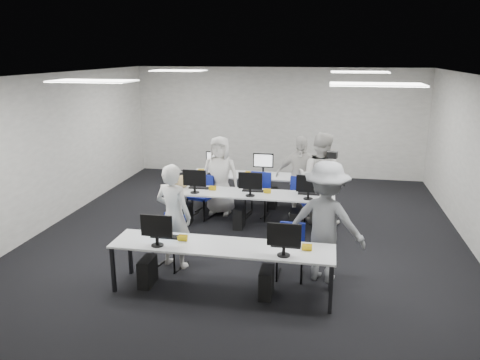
% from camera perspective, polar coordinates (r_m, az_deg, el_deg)
% --- Properties ---
extents(room, '(9.00, 9.02, 3.00)m').
position_cam_1_polar(room, '(8.75, 1.26, 2.84)').
color(room, black).
rests_on(room, ground).
extents(ceiling_panels, '(5.20, 4.60, 0.02)m').
position_cam_1_polar(ceiling_panels, '(8.55, 1.32, 12.61)').
color(ceiling_panels, white).
rests_on(ceiling_panels, room).
extents(desk_front, '(3.20, 0.70, 0.73)m').
position_cam_1_polar(desk_front, '(6.75, -2.22, -8.35)').
color(desk_front, silver).
rests_on(desk_front, ground).
extents(desk_mid, '(3.20, 0.70, 0.73)m').
position_cam_1_polar(desk_mid, '(9.15, 1.44, -1.91)').
color(desk_mid, silver).
rests_on(desk_mid, ground).
extents(desk_back, '(3.20, 0.70, 0.73)m').
position_cam_1_polar(desk_back, '(10.48, 2.69, 0.33)').
color(desk_back, silver).
rests_on(desk_back, ground).
extents(equipment_front, '(2.51, 0.41, 1.19)m').
position_cam_1_polar(equipment_front, '(6.92, -3.80, -10.72)').
color(equipment_front, '#0C5BA6').
rests_on(equipment_front, desk_front).
extents(equipment_mid, '(2.91, 0.41, 1.19)m').
position_cam_1_polar(equipment_mid, '(9.26, 0.23, -3.78)').
color(equipment_mid, white).
rests_on(equipment_mid, desk_mid).
extents(equipment_back, '(2.91, 0.41, 1.19)m').
position_cam_1_polar(equipment_back, '(10.56, 3.71, -1.39)').
color(equipment_back, white).
rests_on(equipment_back, desk_back).
extents(chair_0, '(0.50, 0.53, 0.85)m').
position_cam_1_polar(chair_0, '(7.77, -8.42, -8.55)').
color(chair_0, navy).
rests_on(chair_0, ground).
extents(chair_1, '(0.42, 0.45, 0.84)m').
position_cam_1_polar(chair_1, '(7.40, 6.19, -9.77)').
color(chair_1, navy).
rests_on(chair_1, ground).
extents(chair_2, '(0.54, 0.56, 0.89)m').
position_cam_1_polar(chair_2, '(9.93, -4.76, -2.98)').
color(chair_2, navy).
rests_on(chair_2, ground).
extents(chair_3, '(0.52, 0.56, 0.94)m').
position_cam_1_polar(chair_3, '(9.88, 2.23, -2.92)').
color(chair_3, navy).
rests_on(chair_3, ground).
extents(chair_4, '(0.51, 0.53, 0.81)m').
position_cam_1_polar(chair_4, '(9.70, 8.64, -3.70)').
color(chair_4, navy).
rests_on(chair_4, ground).
extents(chair_5, '(0.50, 0.53, 0.85)m').
position_cam_1_polar(chair_5, '(10.32, -3.98, -2.32)').
color(chair_5, navy).
rests_on(chair_5, ground).
extents(chair_6, '(0.50, 0.52, 0.84)m').
position_cam_1_polar(chair_6, '(10.03, 1.99, -2.83)').
color(chair_6, navy).
rests_on(chair_6, ground).
extents(chair_7, '(0.51, 0.55, 0.92)m').
position_cam_1_polar(chair_7, '(10.01, 7.55, -2.85)').
color(chair_7, navy).
rests_on(chair_7, ground).
extents(handbag, '(0.36, 0.28, 0.26)m').
position_cam_1_polar(handbag, '(9.53, -7.08, -0.19)').
color(handbag, tan).
rests_on(handbag, desk_mid).
extents(student_0, '(0.71, 0.57, 1.71)m').
position_cam_1_polar(student_0, '(7.58, -8.09, -4.36)').
color(student_0, beige).
rests_on(student_0, ground).
extents(student_1, '(1.07, 0.94, 1.87)m').
position_cam_1_polar(student_1, '(9.55, 9.72, 0.19)').
color(student_1, beige).
rests_on(student_1, ground).
extents(student_2, '(0.83, 0.55, 1.69)m').
position_cam_1_polar(student_2, '(9.99, -2.46, 0.55)').
color(student_2, beige).
rests_on(student_2, ground).
extents(student_3, '(1.07, 0.56, 1.74)m').
position_cam_1_polar(student_3, '(9.86, 7.28, 0.40)').
color(student_3, beige).
rests_on(student_3, ground).
extents(photographer, '(1.34, 0.98, 1.86)m').
position_cam_1_polar(photographer, '(7.16, 10.40, -5.04)').
color(photographer, slate).
rests_on(photographer, ground).
extents(dslr_camera, '(0.18, 0.21, 0.10)m').
position_cam_1_polar(dslr_camera, '(7.05, 11.19, 3.02)').
color(dslr_camera, black).
rests_on(dslr_camera, photographer).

